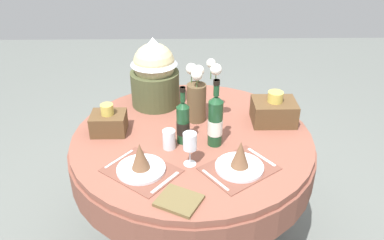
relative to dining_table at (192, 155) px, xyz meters
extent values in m
plane|color=slate|center=(0.00, 0.00, -0.64)|extent=(8.00, 8.00, 0.00)
cylinder|color=brown|center=(0.00, 0.00, 0.11)|extent=(1.35, 1.35, 0.04)
cylinder|color=brown|center=(0.00, 0.00, 0.01)|extent=(1.37, 1.37, 0.17)
cylinder|color=black|center=(0.00, 0.00, -0.26)|extent=(0.12, 0.12, 0.71)
cylinder|color=black|center=(0.00, 0.00, -0.63)|extent=(0.64, 0.64, 0.03)
cube|color=brown|center=(-0.26, -0.32, 0.13)|extent=(0.43, 0.41, 0.00)
cylinder|color=white|center=(-0.26, -0.32, 0.14)|extent=(0.24, 0.24, 0.02)
cone|color=brown|center=(-0.26, -0.32, 0.22)|extent=(0.09, 0.09, 0.14)
cube|color=silver|center=(-0.38, -0.23, 0.14)|extent=(0.13, 0.16, 0.00)
cube|color=silver|center=(-0.13, -0.42, 0.14)|extent=(0.13, 0.16, 0.00)
cube|color=brown|center=(0.23, -0.31, 0.13)|extent=(0.43, 0.41, 0.00)
cylinder|color=white|center=(0.23, -0.31, 0.14)|extent=(0.24, 0.24, 0.02)
cone|color=brown|center=(0.23, -0.31, 0.22)|extent=(0.09, 0.09, 0.14)
cube|color=silver|center=(0.10, -0.41, 0.14)|extent=(0.12, 0.16, 0.00)
cube|color=silver|center=(0.35, -0.22, 0.14)|extent=(0.12, 0.16, 0.00)
cylinder|color=brown|center=(0.03, 0.18, 0.25)|extent=(0.11, 0.11, 0.23)
sphere|color=white|center=(0.04, 0.22, 0.43)|extent=(0.07, 0.07, 0.07)
cylinder|color=#4C7038|center=(0.04, 0.22, 0.39)|extent=(0.01, 0.01, 0.05)
sphere|color=white|center=(0.03, 0.15, 0.44)|extent=(0.07, 0.07, 0.07)
cylinder|color=#4C7038|center=(0.03, 0.15, 0.39)|extent=(0.01, 0.01, 0.05)
sphere|color=white|center=(0.00, 0.21, 0.45)|extent=(0.07, 0.07, 0.07)
cylinder|color=#4C7038|center=(0.00, 0.21, 0.39)|extent=(0.01, 0.01, 0.06)
sphere|color=white|center=(0.11, 0.26, 0.46)|extent=(0.05, 0.05, 0.05)
cylinder|color=#4C7038|center=(0.11, 0.26, 0.40)|extent=(0.01, 0.01, 0.08)
sphere|color=white|center=(0.13, 0.14, 0.47)|extent=(0.06, 0.06, 0.06)
cylinder|color=#4C7038|center=(0.13, 0.14, 0.41)|extent=(0.01, 0.01, 0.09)
cylinder|color=#194223|center=(0.12, -0.09, 0.26)|extent=(0.08, 0.08, 0.26)
cylinder|color=silver|center=(0.12, -0.09, 0.24)|extent=(0.08, 0.08, 0.09)
cone|color=#194223|center=(0.12, -0.09, 0.41)|extent=(0.08, 0.08, 0.04)
cylinder|color=#194223|center=(0.12, -0.09, 0.47)|extent=(0.03, 0.03, 0.09)
cylinder|color=black|center=(0.12, -0.09, 0.50)|extent=(0.03, 0.03, 0.02)
cylinder|color=#194223|center=(-0.05, -0.06, 0.24)|extent=(0.07, 0.07, 0.21)
cylinder|color=black|center=(-0.05, -0.06, 0.22)|extent=(0.07, 0.07, 0.07)
cone|color=#194223|center=(-0.05, -0.06, 0.36)|extent=(0.07, 0.07, 0.03)
cylinder|color=#194223|center=(-0.05, -0.06, 0.42)|extent=(0.03, 0.03, 0.08)
cylinder|color=black|center=(-0.05, -0.06, 0.45)|extent=(0.03, 0.03, 0.02)
cylinder|color=silver|center=(-0.02, -0.27, 0.13)|extent=(0.06, 0.06, 0.00)
cylinder|color=silver|center=(-0.02, -0.27, 0.18)|extent=(0.01, 0.01, 0.09)
cylinder|color=silver|center=(-0.02, -0.27, 0.27)|extent=(0.07, 0.07, 0.09)
cylinder|color=silver|center=(-0.12, -0.12, 0.19)|extent=(0.07, 0.07, 0.11)
cube|color=brown|center=(-0.07, -0.55, 0.14)|extent=(0.23, 0.22, 0.02)
cylinder|color=#474C2D|center=(-0.23, 0.39, 0.24)|extent=(0.30, 0.30, 0.22)
sphere|color=#C6B784|center=(-0.23, 0.39, 0.41)|extent=(0.26, 0.26, 0.26)
cone|color=silver|center=(-0.23, 0.39, 0.49)|extent=(0.29, 0.29, 0.17)
cube|color=brown|center=(-0.47, 0.04, 0.19)|extent=(0.19, 0.16, 0.12)
cylinder|color=gold|center=(-0.47, 0.04, 0.28)|extent=(0.07, 0.07, 0.06)
cube|color=brown|center=(0.48, 0.14, 0.20)|extent=(0.25, 0.20, 0.14)
cylinder|color=gold|center=(0.48, 0.14, 0.30)|extent=(0.09, 0.09, 0.06)
camera|label=1|loc=(-0.03, -1.87, 1.32)|focal=36.84mm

